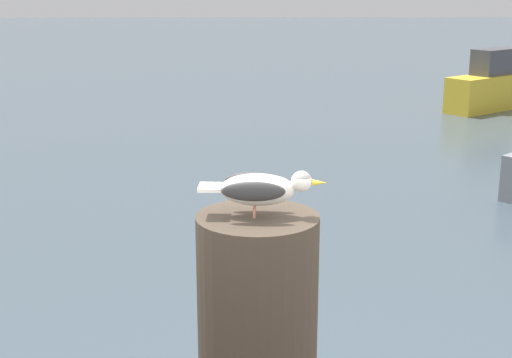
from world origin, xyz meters
name	(u,v)px	position (x,y,z in m)	size (l,w,h in m)	color
seagull	(260,188)	(-0.60, -0.45, 2.46)	(0.39, 0.16, 0.14)	tan
boat_yellow	(502,86)	(5.75, 15.31, 0.54)	(3.42, 2.79, 1.47)	yellow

